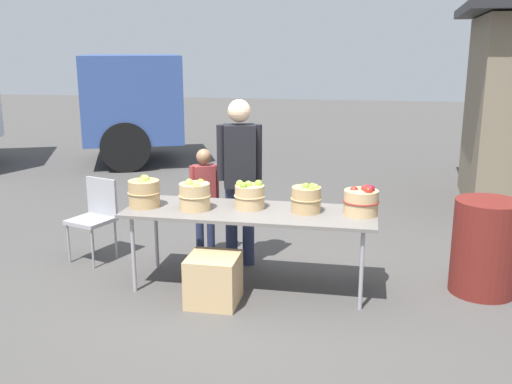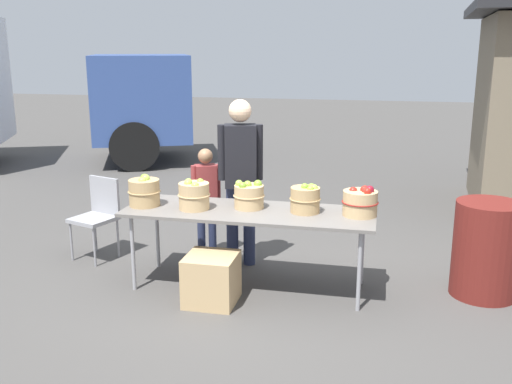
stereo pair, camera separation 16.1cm
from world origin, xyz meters
name	(u,v)px [view 1 (the left image)]	position (x,y,z in m)	size (l,w,h in m)	color
ground_plane	(250,286)	(0.00, 0.00, 0.00)	(40.00, 40.00, 0.00)	#474442
market_table	(250,215)	(0.00, 0.00, 0.71)	(2.30, 0.76, 0.75)	slate
apple_basket_green_0	(144,192)	(-1.00, -0.05, 0.88)	(0.31, 0.31, 0.30)	tan
apple_basket_green_1	(195,195)	(-0.50, -0.06, 0.88)	(0.30, 0.30, 0.29)	tan
apple_basket_green_2	(250,196)	(-0.02, 0.08, 0.87)	(0.29, 0.29, 0.27)	tan
apple_basket_green_3	(306,199)	(0.51, 0.05, 0.87)	(0.28, 0.28, 0.27)	tan
apple_basket_red_0	(362,201)	(1.00, 0.06, 0.88)	(0.32, 0.32, 0.28)	tan
vendor_adult	(240,170)	(-0.22, 0.56, 1.01)	(0.44, 0.30, 1.71)	#262D4C
child_customer	(205,195)	(-0.63, 0.69, 0.70)	(0.28, 0.24, 1.18)	#262D4C
folding_chair	(95,213)	(-1.75, 0.44, 0.51)	(0.51, 0.51, 0.86)	#99999E
trash_barrel	(485,247)	(2.13, 0.29, 0.44)	(0.59, 0.59, 0.87)	maroon
produce_crate	(214,280)	(-0.24, -0.41, 0.22)	(0.44, 0.44, 0.44)	tan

